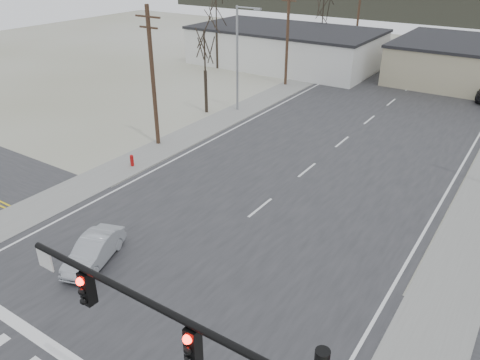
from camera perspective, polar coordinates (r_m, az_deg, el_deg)
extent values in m
plane|color=beige|center=(21.63, -8.91, -12.37)|extent=(140.00, 140.00, 0.00)
cube|color=#27272A|center=(32.42, 8.95, 1.82)|extent=(18.00, 110.00, 0.05)
cube|color=#27272A|center=(21.62, -8.91, -12.33)|extent=(90.00, 10.00, 0.04)
cube|color=gray|center=(41.34, -1.42, 7.74)|extent=(3.00, 90.00, 0.06)
cylinder|color=black|center=(11.26, -10.81, -14.59)|extent=(8.40, 0.18, 0.18)
cube|color=black|center=(11.06, -5.75, -19.39)|extent=(0.32, 0.30, 1.00)
cube|color=black|center=(13.04, -18.10, -12.38)|extent=(0.32, 0.30, 1.00)
sphere|color=#FF0C05|center=(10.74, -6.43, -18.73)|extent=(0.22, 0.22, 0.22)
sphere|color=#FF0C05|center=(12.77, -18.90, -11.62)|extent=(0.22, 0.22, 0.22)
cube|color=silver|center=(14.11, -22.68, -8.94)|extent=(0.60, 0.04, 0.60)
cylinder|color=#A50C0C|center=(32.56, -13.02, 2.18)|extent=(0.24, 0.24, 0.70)
sphere|color=#A50C0C|center=(32.40, -13.10, 2.82)|extent=(0.24, 0.24, 0.24)
cube|color=silver|center=(60.06, 5.52, 15.73)|extent=(22.00, 12.00, 4.20)
cube|color=black|center=(59.67, 5.62, 17.85)|extent=(22.30, 12.30, 0.30)
cylinder|color=#44311F|center=(34.55, -10.57, 12.06)|extent=(0.30, 0.30, 10.00)
cube|color=#44311F|center=(33.75, -11.20, 18.96)|extent=(2.20, 0.12, 0.12)
cube|color=#44311F|center=(33.85, -11.09, 17.79)|extent=(1.60, 0.12, 0.12)
cylinder|color=#44311F|center=(50.51, 5.80, 16.97)|extent=(0.30, 0.30, 10.00)
cube|color=#44311F|center=(50.04, 5.99, 20.91)|extent=(1.60, 0.12, 0.12)
cylinder|color=#44311F|center=(68.63, 14.23, 18.93)|extent=(0.30, 0.30, 10.00)
cylinder|color=gray|center=(41.93, -0.34, 14.37)|extent=(0.20, 0.20, 9.00)
cylinder|color=gray|center=(40.66, 0.89, 20.27)|extent=(2.00, 0.12, 0.12)
cube|color=gray|center=(40.13, 2.16, 20.09)|extent=(0.60, 0.25, 0.18)
cylinder|color=#2F241C|center=(42.15, -4.18, 10.68)|extent=(0.28, 0.28, 3.75)
cylinder|color=#2F241C|center=(41.34, -4.34, 15.18)|extent=(0.14, 0.14, 3.75)
cylinder|color=#2F241C|center=(64.47, 9.82, 16.38)|extent=(0.28, 0.28, 4.50)
cylinder|color=#2F241C|center=(63.88, 10.12, 19.94)|extent=(0.14, 0.14, 4.50)
cylinder|color=#2F241C|center=(58.20, -2.82, 15.61)|extent=(0.28, 0.28, 4.50)
cylinder|color=#2F241C|center=(57.55, -2.91, 19.57)|extent=(0.14, 0.14, 4.50)
imported|color=#94989E|center=(23.24, -17.39, -8.21)|extent=(2.57, 4.11, 1.28)
imported|color=black|center=(71.11, 20.21, 14.87)|extent=(2.53, 4.20, 1.34)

